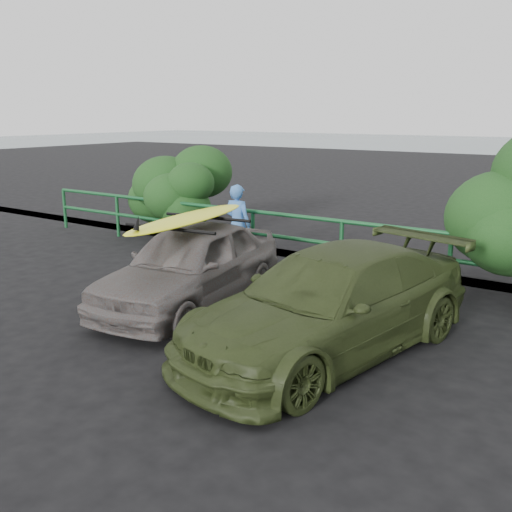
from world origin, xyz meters
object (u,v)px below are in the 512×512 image
Objects in this scene: sedan at (190,265)px; olive_vehicle at (330,303)px; guardrail at (295,240)px; man at (238,224)px; surfboard at (189,218)px.

sedan is 0.85× the size of olive_vehicle.
man is (-1.08, -0.43, 0.27)m from guardrail.
olive_vehicle is at bearing -53.80° from guardrail.
sedan is 1.27× the size of surfboard.
sedan is at bearing 108.23° from man.
olive_vehicle is 1.48× the size of surfboard.
surfboard reaches higher than sedan.
sedan is at bearing -92.88° from guardrail.
guardrail is 3.10m from surfboard.
guardrail is 2.97m from sedan.
guardrail is 8.81× the size of man.
surfboard is (0.93, -2.54, 0.60)m from man.
surfboard reaches higher than guardrail.
sedan reaches higher than olive_vehicle.
olive_vehicle is at bearing -15.99° from sedan.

